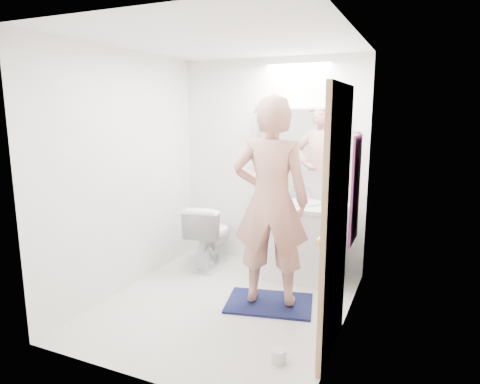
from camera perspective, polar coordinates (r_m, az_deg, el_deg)
The scene contains 23 objects.
floor at distance 4.13m, azimuth -2.12°, elevation -15.04°, with size 2.50×2.50×0.00m, color silver.
ceiling at distance 3.75m, azimuth -2.39°, elevation 20.03°, with size 2.50×2.50×0.00m, color white.
wall_back at distance 4.90m, azimuth 4.23°, elevation 3.81°, with size 2.50×2.50×0.00m, color white.
wall_front at distance 2.71m, azimuth -13.97°, elevation -2.34°, with size 2.50×2.50×0.00m, color white.
wall_left at distance 4.35m, azimuth -15.37°, elevation 2.54°, with size 2.50×2.50×0.00m, color white.
wall_right at distance 3.42m, azimuth 14.51°, elevation 0.37°, with size 2.50×2.50×0.00m, color white.
vanity_cabinet at distance 4.67m, azimuth 8.41°, elevation -6.84°, with size 0.90×0.55×0.78m, color white.
countertop at distance 4.56m, azimuth 8.55°, elevation -1.93°, with size 0.95×0.58×0.04m, color white.
sink_basin at distance 4.58m, azimuth 8.66°, elevation -1.42°, with size 0.36×0.36×0.03m, color white.
faucet at distance 4.75m, azimuth 9.30°, elevation -0.20°, with size 0.02×0.02×0.16m, color silver.
medicine_cabinet at distance 4.71m, azimuth 7.43°, elevation 7.13°, with size 0.88×0.14×0.70m, color white.
mirror_panel at distance 4.63m, azimuth 7.16°, elevation 7.08°, with size 0.84×0.01×0.66m, color silver.
toilet at distance 4.95m, azimuth -4.12°, elevation -5.87°, with size 0.42×0.74×0.75m, color white.
bath_rug at distance 4.12m, azimuth 4.01°, elevation -14.88°, with size 0.80×0.55×0.02m, color #151942.
person at distance 3.80m, azimuth 4.21°, elevation -1.34°, with size 0.69×0.46×1.90m, color tan.
door at distance 3.13m, azimuth 12.90°, elevation -4.28°, with size 0.04×0.80×2.00m, color tan.
door_knob at distance 2.87m, azimuth 10.89°, elevation -6.64°, with size 0.06×0.06×0.06m, color gold.
towel at distance 3.98m, azimuth 15.47°, elevation 0.31°, with size 0.02×0.42×1.00m, color #121B3A.
towel_hook at distance 3.92m, azimuth 15.67°, elevation 7.81°, with size 0.02×0.02×0.07m, color silver.
soap_bottle_a at distance 4.77m, azimuth 5.11°, elevation 0.40°, with size 0.09×0.09×0.23m, color #F0E49B.
soap_bottle_b at distance 4.75m, azimuth 7.33°, elevation -0.15°, with size 0.07×0.07×0.16m, color #5885BD.
toothbrush_cup at distance 4.64m, azimuth 12.24°, elevation -0.96°, with size 0.11×0.11×0.10m, color #3F6ABD.
toilet_paper_roll at distance 3.29m, azimuth 5.30°, elevation -21.37°, with size 0.11×0.11×0.10m, color silver.
Camera 1 is at (1.64, -3.33, 1.81)m, focal length 31.29 mm.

